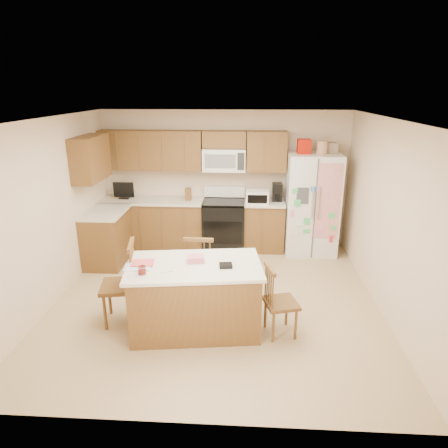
# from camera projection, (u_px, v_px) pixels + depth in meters

# --- Properties ---
(ground) EXTENTS (4.50, 4.50, 0.00)m
(ground) POSITION_uv_depth(u_px,v_px,m) (216.00, 299.00, 5.71)
(ground) COLOR tan
(ground) RESTS_ON ground
(room_shell) EXTENTS (4.60, 4.60, 2.52)m
(room_shell) POSITION_uv_depth(u_px,v_px,m) (215.00, 202.00, 5.25)
(room_shell) COLOR beige
(room_shell) RESTS_ON ground
(cabinetry) EXTENTS (3.36, 1.56, 2.15)m
(cabinetry) POSITION_uv_depth(u_px,v_px,m) (169.00, 202.00, 7.16)
(cabinetry) COLOR brown
(cabinetry) RESTS_ON ground
(stove) EXTENTS (0.76, 0.65, 1.13)m
(stove) POSITION_uv_depth(u_px,v_px,m) (224.00, 224.00, 7.39)
(stove) COLOR black
(stove) RESTS_ON ground
(refrigerator) EXTENTS (0.90, 0.79, 2.04)m
(refrigerator) POSITION_uv_depth(u_px,v_px,m) (312.00, 203.00, 7.10)
(refrigerator) COLOR white
(refrigerator) RESTS_ON ground
(island) EXTENTS (1.70, 1.12, 0.96)m
(island) POSITION_uv_depth(u_px,v_px,m) (195.00, 296.00, 4.89)
(island) COLOR brown
(island) RESTS_ON ground
(windsor_chair_left) EXTENTS (0.51, 0.53, 1.07)m
(windsor_chair_left) POSITION_uv_depth(u_px,v_px,m) (121.00, 285.00, 5.02)
(windsor_chair_left) COLOR brown
(windsor_chair_left) RESTS_ON ground
(windsor_chair_back) EXTENTS (0.43, 0.41, 0.98)m
(windsor_chair_back) POSITION_uv_depth(u_px,v_px,m) (201.00, 269.00, 5.57)
(windsor_chair_back) COLOR brown
(windsor_chair_back) RESTS_ON ground
(windsor_chair_right) EXTENTS (0.46, 0.47, 0.91)m
(windsor_chair_right) POSITION_uv_depth(u_px,v_px,m) (279.00, 302.00, 4.78)
(windsor_chair_right) COLOR brown
(windsor_chair_right) RESTS_ON ground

